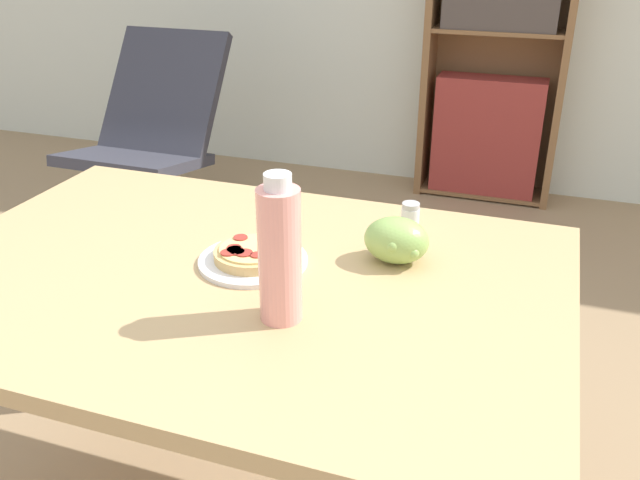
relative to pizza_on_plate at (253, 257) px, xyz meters
name	(u,v)px	position (x,y,z in m)	size (l,w,h in m)	color
dining_table	(237,313)	(-0.02, -0.05, -0.11)	(1.29, 0.89, 0.74)	tan
pizza_on_plate	(253,257)	(0.00, 0.00, 0.00)	(0.22, 0.22, 0.04)	white
grape_bunch	(396,240)	(0.27, 0.10, 0.03)	(0.13, 0.11, 0.09)	#93BC5B
drink_bottle	(280,253)	(0.13, -0.17, 0.11)	(0.07, 0.07, 0.27)	pink
salt_shaker	(410,216)	(0.26, 0.27, 0.02)	(0.04, 0.04, 0.06)	white
lounge_chair_near	(151,166)	(-1.25, 1.55, -0.47)	(0.57, 0.77, 0.88)	slate
bookshelf	(497,46)	(0.23, 2.45, 0.03)	(0.70, 0.25, 1.73)	brown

